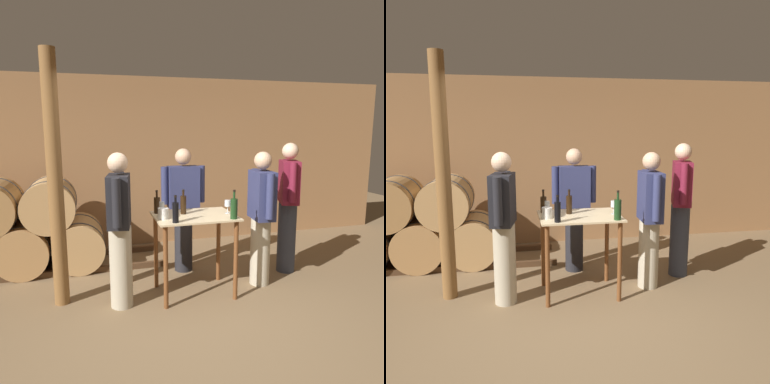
% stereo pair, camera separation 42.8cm
% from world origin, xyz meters
% --- Properties ---
extents(ground_plane, '(14.00, 14.00, 0.00)m').
position_xyz_m(ground_plane, '(0.00, 0.00, 0.00)').
color(ground_plane, brown).
extents(back_wall, '(8.40, 0.05, 2.70)m').
position_xyz_m(back_wall, '(0.00, 2.91, 1.35)').
color(back_wall, '#996B42').
rests_on(back_wall, ground_plane).
extents(barrel_rack, '(3.67, 0.87, 1.25)m').
position_xyz_m(barrel_rack, '(-1.94, 2.14, 0.55)').
color(barrel_rack, '#4C331E').
rests_on(barrel_rack, ground_plane).
extents(tasting_table, '(0.91, 0.69, 0.93)m').
position_xyz_m(tasting_table, '(0.05, 0.84, 0.73)').
color(tasting_table, beige).
rests_on(tasting_table, ground_plane).
extents(wooden_post, '(0.16, 0.16, 2.70)m').
position_xyz_m(wooden_post, '(-1.42, 1.00, 1.35)').
color(wooden_post, brown).
rests_on(wooden_post, ground_plane).
extents(wine_bottle_far_left, '(0.07, 0.07, 0.27)m').
position_xyz_m(wine_bottle_far_left, '(-0.34, 1.05, 1.04)').
color(wine_bottle_far_left, black).
rests_on(wine_bottle_far_left, tasting_table).
extents(wine_bottle_left, '(0.07, 0.07, 0.29)m').
position_xyz_m(wine_bottle_left, '(-0.23, 0.58, 1.05)').
color(wine_bottle_left, black).
rests_on(wine_bottle_left, tasting_table).
extents(wine_bottle_center, '(0.07, 0.07, 0.28)m').
position_xyz_m(wine_bottle_center, '(-0.05, 0.94, 1.05)').
color(wine_bottle_center, black).
rests_on(wine_bottle_center, tasting_table).
extents(wine_bottle_right, '(0.08, 0.08, 0.32)m').
position_xyz_m(wine_bottle_right, '(0.42, 0.56, 1.05)').
color(wine_bottle_right, '#193819').
rests_on(wine_bottle_right, tasting_table).
extents(wine_glass_near_left, '(0.06, 0.06, 0.16)m').
position_xyz_m(wine_glass_near_left, '(-0.31, 0.93, 1.05)').
color(wine_glass_near_left, silver).
rests_on(wine_glass_near_left, tasting_table).
extents(wine_glass_near_center, '(0.07, 0.07, 0.15)m').
position_xyz_m(wine_glass_near_center, '(0.45, 0.83, 1.05)').
color(wine_glass_near_center, silver).
rests_on(wine_glass_near_center, tasting_table).
extents(ice_bucket, '(0.12, 0.12, 0.12)m').
position_xyz_m(ice_bucket, '(-0.32, 0.77, 0.99)').
color(ice_bucket, white).
rests_on(ice_bucket, tasting_table).
extents(person_host, '(0.29, 0.58, 1.66)m').
position_xyz_m(person_host, '(-0.79, 0.75, 0.88)').
color(person_host, '#B7AD93').
rests_on(person_host, ground_plane).
extents(person_visitor_with_scarf, '(0.25, 0.59, 1.63)m').
position_xyz_m(person_visitor_with_scarf, '(0.90, 0.88, 0.86)').
color(person_visitor_with_scarf, '#B7AD93').
rests_on(person_visitor_with_scarf, ground_plane).
extents(person_visitor_bearded, '(0.34, 0.56, 1.72)m').
position_xyz_m(person_visitor_bearded, '(1.43, 1.16, 0.91)').
color(person_visitor_bearded, '#333847').
rests_on(person_visitor_bearded, ground_plane).
extents(person_visitor_near_door, '(0.59, 0.24, 1.65)m').
position_xyz_m(person_visitor_near_door, '(0.11, 1.57, 0.87)').
color(person_visitor_near_door, '#232328').
rests_on(person_visitor_near_door, ground_plane).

